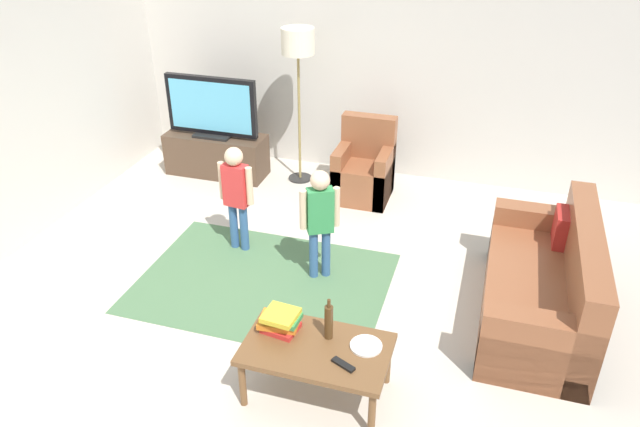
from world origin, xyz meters
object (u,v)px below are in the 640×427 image
tv_stand (217,155)px  book_stack (280,320)px  tv (212,108)px  couch (547,289)px  child_near_tv (236,190)px  bottle (329,322)px  tv_remote (343,365)px  plate (366,346)px  coffee_table (317,352)px  child_center (320,215)px  armchair (364,171)px  floor_lamp (298,50)px

tv_stand → book_stack: size_ratio=3.96×
tv → couch: 4.16m
child_near_tv → bottle: bearing=-47.9°
tv_remote → plate: (0.10, 0.22, -0.00)m
book_stack → couch: bearing=34.1°
coffee_table → tv_remote: bearing=-28.6°
child_near_tv → coffee_table: (1.28, -1.60, -0.27)m
child_center → book_stack: 1.29m
child_center → tv: bearing=137.4°
tv → child_center: (1.82, -1.67, -0.21)m
armchair → tv_remote: size_ratio=5.29×
coffee_table → child_near_tv: bearing=128.8°
tv_stand → bottle: 3.74m
child_near_tv → book_stack: (0.99, -1.50, -0.14)m
couch → child_center: 1.96m
floor_lamp → book_stack: floor_lamp is taller
tv_stand → floor_lamp: 1.65m
tv → coffee_table: 3.81m
child_center → plate: 1.48m
tv_remote → tv_stand: bearing=152.2°
couch → tv_stand: bearing=155.2°
child_center → child_near_tv: bearing=166.0°
tv_remote → plate: size_ratio=0.77×
child_near_tv → coffee_table: size_ratio=1.06×
armchair → coffee_table: size_ratio=0.90×
book_stack → tv_remote: bearing=-23.3°
tv → coffee_table: (2.22, -3.05, -0.48)m
tv_stand → floor_lamp: size_ratio=0.67×
couch → child_near_tv: 2.85m
child_center → bottle: child_center is taller
couch → coffee_table: 2.04m
couch → tv_remote: bearing=-131.9°
tv_stand → child_near_tv: child_near_tv is taller
book_stack → floor_lamp: bearing=106.4°
couch → tv: bearing=155.5°
tv → child_near_tv: 1.74m
tv_stand → armchair: size_ratio=1.33×
tv_remote → tv: bearing=152.4°
floor_lamp → book_stack: 3.42m
plate → armchair: bearing=103.6°
armchair → child_near_tv: child_near_tv is taller
child_near_tv → book_stack: 1.80m
couch → book_stack: 2.22m
child_center → bottle: 1.34m
tv → couch: bearing=-24.5°
child_near_tv → bottle: size_ratio=3.30×
armchair → tv_remote: (0.61, -3.15, 0.13)m
floor_lamp → child_near_tv: floor_lamp is taller
tv → bottle: (2.27, -2.93, -0.29)m
book_stack → child_near_tv: bearing=123.5°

